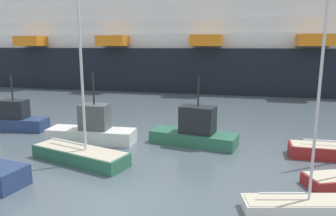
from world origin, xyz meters
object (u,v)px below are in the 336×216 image
Objects in this scene: channel_buoy_2 at (184,123)px; cruise_ship at (255,47)px; sailboat_0 at (300,203)px; fishing_boat_0 at (13,120)px; sailboat_1 at (80,154)px; fishing_boat_1 at (92,130)px; fishing_boat_2 at (195,131)px.

cruise_ship is (9.16, 29.55, 7.16)m from channel_buoy_2.
sailboat_0 is 1.46× the size of fishing_boat_0.
sailboat_1 is at bearing -36.88° from fishing_boat_0.
sailboat_1 is at bearing -77.48° from fishing_boat_1.
fishing_boat_2 is at bearing -7.52° from fishing_boat_0.
channel_buoy_2 is (5.89, 10.65, -0.18)m from sailboat_1.
fishing_boat_2 is at bearing 55.02° from sailboat_1.
channel_buoy_2 is (15.68, 3.89, -0.60)m from fishing_boat_0.
fishing_boat_2 is 4.01× the size of channel_buoy_2.
sailboat_0 reaches higher than fishing_boat_1.
channel_buoy_2 is 0.01× the size of cruise_ship.
sailboat_0 is 13.91m from sailboat_1.
sailboat_1 is 0.08× the size of cruise_ship.
sailboat_1 is 5.77× the size of channel_buoy_2.
sailboat_0 reaches higher than fishing_boat_2.
cruise_ship is at bearing 89.44° from sailboat_1.
fishing_boat_1 is (8.89, -2.40, 0.06)m from fishing_boat_0.
sailboat_0 is 5.40× the size of channel_buoy_2.
fishing_boat_1 is (-0.90, 4.35, 0.47)m from sailboat_1.
sailboat_0 is at bearing -28.31° from fishing_boat_0.
cruise_ship reaches higher than sailboat_1.
fishing_boat_1 is at bearing -110.05° from cruise_ship.
sailboat_1 is 1.44× the size of fishing_boat_2.
sailboat_1 reaches higher than channel_buoy_2.
sailboat_0 reaches higher than fishing_boat_0.
fishing_boat_1 is 9.29m from channel_buoy_2.
sailboat_1 is at bearing -106.58° from cruise_ship.
cruise_ship is (15.96, 35.85, 6.50)m from fishing_boat_1.
fishing_boat_2 is (17.18, -1.57, 0.11)m from fishing_boat_0.
cruise_ship is (7.67, 35.02, 6.44)m from fishing_boat_2.
sailboat_0 is at bearing -31.24° from fishing_boat_1.
fishing_boat_2 is (-5.79, 9.65, 0.64)m from sailboat_0.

